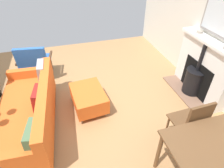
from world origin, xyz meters
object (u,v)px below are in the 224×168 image
object	(u,v)px
sofa	(30,112)
ottoman	(89,98)
mantel_bowl_near	(200,32)
armchair_accent	(34,60)
dining_table	(223,150)
dining_chair_near_fireplace	(192,122)
fireplace	(201,71)

from	to	relation	value
sofa	ottoman	world-z (taller)	sofa
ottoman	sofa	bearing A→B (deg)	11.33
mantel_bowl_near	armchair_accent	size ratio (longest dim) A/B	0.14
sofa	armchair_accent	distance (m)	1.46
dining_table	dining_chair_near_fireplace	bearing A→B (deg)	-90.43
mantel_bowl_near	dining_chair_near_fireplace	size ratio (longest dim) A/B	0.13
ottoman	dining_chair_near_fireplace	distance (m)	1.74
sofa	dining_table	size ratio (longest dim) A/B	1.64
dining_table	fireplace	bearing A→B (deg)	-121.19
fireplace	mantel_bowl_near	world-z (taller)	mantel_bowl_near
ottoman	dining_table	bearing A→B (deg)	124.79
sofa	dining_chair_near_fireplace	bearing A→B (deg)	154.86
mantel_bowl_near	ottoman	bearing A→B (deg)	5.59
sofa	armchair_accent	world-z (taller)	armchair_accent
fireplace	mantel_bowl_near	size ratio (longest dim) A/B	11.90
sofa	ottoman	distance (m)	0.99
armchair_accent	dining_table	world-z (taller)	armchair_accent
sofa	dining_table	world-z (taller)	sofa
fireplace	dining_chair_near_fireplace	size ratio (longest dim) A/B	1.51
mantel_bowl_near	sofa	distance (m)	3.28
sofa	armchair_accent	bearing A→B (deg)	-91.18
ottoman	dining_table	distance (m)	2.15
sofa	dining_table	xyz separation A→B (m)	(-2.17, 1.54, 0.30)
dining_table	armchair_accent	bearing A→B (deg)	-54.46
sofa	ottoman	xyz separation A→B (m)	(-0.96, -0.19, -0.10)
mantel_bowl_near	dining_table	world-z (taller)	mantel_bowl_near
dining_chair_near_fireplace	armchair_accent	bearing A→B (deg)	-49.09
mantel_bowl_near	sofa	world-z (taller)	mantel_bowl_near
ottoman	dining_chair_near_fireplace	xyz separation A→B (m)	(-1.21, 1.21, 0.30)
ottoman	dining_chair_near_fireplace	bearing A→B (deg)	134.91
fireplace	armchair_accent	world-z (taller)	fireplace
sofa	dining_chair_near_fireplace	distance (m)	2.41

